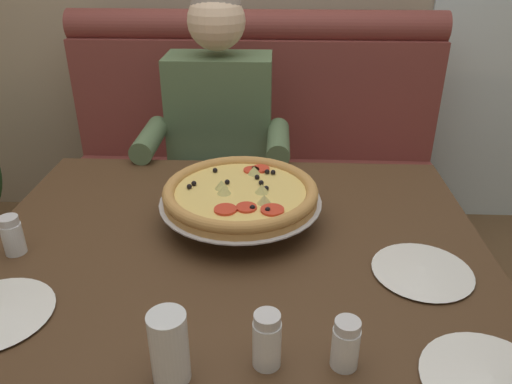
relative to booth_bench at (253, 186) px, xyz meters
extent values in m
cube|color=brown|center=(0.00, -0.13, -0.17)|extent=(1.68, 0.60, 0.46)
cube|color=brown|center=(0.00, 0.26, 0.29)|extent=(1.68, 0.18, 0.65)
cylinder|color=brown|center=(0.00, 0.26, 0.66)|extent=(1.68, 0.14, 0.14)
cube|color=#4C331E|center=(0.00, -0.96, 0.31)|extent=(1.27, 0.99, 0.04)
cylinder|color=black|center=(-0.57, -0.54, -0.05)|extent=(0.06, 0.06, 0.69)
cylinder|color=black|center=(0.57, -0.54, -0.05)|extent=(0.06, 0.06, 0.69)
cube|color=#2D3342|center=(-0.12, -0.38, 0.14)|extent=(0.34, 0.40, 0.15)
cylinder|color=#2D3342|center=(-0.22, -0.63, -0.17)|extent=(0.11, 0.11, 0.46)
cylinder|color=#2D3342|center=(-0.02, -0.63, -0.17)|extent=(0.11, 0.11, 0.46)
cube|color=#56704C|center=(-0.12, -0.16, 0.34)|extent=(0.40, 0.22, 0.56)
cylinder|color=#56704C|center=(-0.35, -0.38, 0.37)|extent=(0.08, 0.28, 0.08)
cylinder|color=#56704C|center=(0.11, -0.38, 0.37)|extent=(0.08, 0.28, 0.08)
sphere|color=beige|center=(-0.12, -0.18, 0.75)|extent=(0.21, 0.21, 0.21)
sphere|color=gray|center=(-0.12, -0.17, 0.78)|extent=(0.19, 0.19, 0.19)
cylinder|color=silver|center=(0.01, -0.98, 0.36)|extent=(0.01, 0.01, 0.06)
cylinder|color=silver|center=(-0.08, -0.81, 0.36)|extent=(0.01, 0.01, 0.06)
cylinder|color=silver|center=(0.11, -0.81, 0.36)|extent=(0.01, 0.01, 0.06)
torus|color=silver|center=(0.01, -0.87, 0.38)|extent=(0.23, 0.23, 0.01)
cylinder|color=silver|center=(0.01, -0.87, 0.39)|extent=(0.43, 0.43, 0.00)
cylinder|color=tan|center=(0.01, -0.87, 0.40)|extent=(0.41, 0.41, 0.02)
torus|color=tan|center=(0.01, -0.87, 0.42)|extent=(0.41, 0.41, 0.03)
cylinder|color=#EFCC6B|center=(0.01, -0.87, 0.42)|extent=(0.35, 0.35, 0.01)
cylinder|color=red|center=(0.03, -0.96, 0.43)|extent=(0.05, 0.05, 0.01)
cylinder|color=red|center=(0.04, -0.75, 0.43)|extent=(0.04, 0.04, 0.01)
cylinder|color=red|center=(0.06, -0.74, 0.43)|extent=(0.05, 0.05, 0.01)
cylinder|color=red|center=(-0.02, -0.98, 0.43)|extent=(0.06, 0.06, 0.01)
cylinder|color=red|center=(0.10, -0.97, 0.43)|extent=(0.06, 0.06, 0.01)
sphere|color=black|center=(0.08, -0.86, 0.43)|extent=(0.01, 0.01, 0.01)
sphere|color=black|center=(0.09, -0.98, 0.43)|extent=(0.01, 0.01, 0.01)
sphere|color=black|center=(0.05, -0.80, 0.43)|extent=(0.01, 0.01, 0.01)
sphere|color=black|center=(-0.11, -0.85, 0.43)|extent=(0.01, 0.01, 0.01)
sphere|color=black|center=(0.08, -0.76, 0.43)|extent=(0.01, 0.01, 0.01)
sphere|color=black|center=(0.05, -0.97, 0.43)|extent=(0.01, 0.01, 0.01)
sphere|color=black|center=(-0.12, -0.86, 0.43)|extent=(0.01, 0.01, 0.01)
sphere|color=black|center=(-0.07, -0.76, 0.43)|extent=(0.01, 0.01, 0.01)
sphere|color=black|center=(0.10, -0.77, 0.43)|extent=(0.01, 0.01, 0.01)
sphere|color=black|center=(0.07, -0.83, 0.43)|extent=(0.01, 0.01, 0.01)
sphere|color=black|center=(-0.03, -0.83, 0.43)|extent=(0.01, 0.01, 0.01)
cone|color=#CCC675|center=(0.07, -0.88, 0.43)|extent=(0.04, 0.04, 0.02)
cone|color=#CCC675|center=(-0.04, -0.86, 0.43)|extent=(0.04, 0.04, 0.02)
cone|color=#CCC675|center=(-0.03, -0.89, 0.43)|extent=(0.04, 0.04, 0.02)
cone|color=#CCC675|center=(0.08, -0.94, 0.43)|extent=(0.04, 0.04, 0.02)
cone|color=#CCC675|center=(0.04, -0.77, 0.43)|extent=(0.04, 0.04, 0.02)
cylinder|color=white|center=(-0.53, -1.04, 0.37)|extent=(0.05, 0.05, 0.08)
cylinder|color=silver|center=(-0.53, -1.04, 0.35)|extent=(0.04, 0.04, 0.05)
cylinder|color=silver|center=(-0.53, -1.04, 0.42)|extent=(0.05, 0.05, 0.02)
cylinder|color=white|center=(0.23, -1.37, 0.37)|extent=(0.05, 0.05, 0.08)
cylinder|color=#4C6633|center=(0.23, -1.37, 0.35)|extent=(0.04, 0.04, 0.04)
cylinder|color=silver|center=(0.23, -1.37, 0.42)|extent=(0.05, 0.05, 0.02)
cylinder|color=white|center=(0.10, -1.37, 0.38)|extent=(0.05, 0.05, 0.09)
cylinder|color=#A82D19|center=(0.10, -1.37, 0.35)|extent=(0.04, 0.04, 0.04)
cylinder|color=silver|center=(0.10, -1.37, 0.43)|extent=(0.05, 0.05, 0.02)
cylinder|color=white|center=(0.48, -1.40, 0.33)|extent=(0.17, 0.17, 0.01)
cone|color=white|center=(0.48, -1.40, 0.34)|extent=(0.24, 0.24, 0.01)
cylinder|color=white|center=(0.45, -1.08, 0.33)|extent=(0.16, 0.16, 0.01)
cone|color=white|center=(0.45, -1.08, 0.34)|extent=(0.23, 0.23, 0.01)
cylinder|color=silver|center=(-0.07, -1.41, 0.40)|extent=(0.07, 0.07, 0.14)
cylinder|color=#4C2814|center=(-0.07, -1.41, 0.38)|extent=(0.06, 0.06, 0.10)
cylinder|color=black|center=(1.54, 1.44, -0.18)|extent=(0.02, 0.02, 0.44)
cylinder|color=black|center=(1.54, 1.07, -0.18)|extent=(0.02, 0.02, 0.44)
cylinder|color=black|center=(1.36, 1.25, -0.18)|extent=(0.02, 0.02, 0.44)
cylinder|color=black|center=(1.54, 1.26, 0.05)|extent=(0.40, 0.40, 0.02)
cube|color=black|center=(1.43, 1.14, 0.25)|extent=(0.25, 0.24, 0.42)
camera|label=1|loc=(0.11, -2.03, 1.02)|focal=34.86mm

